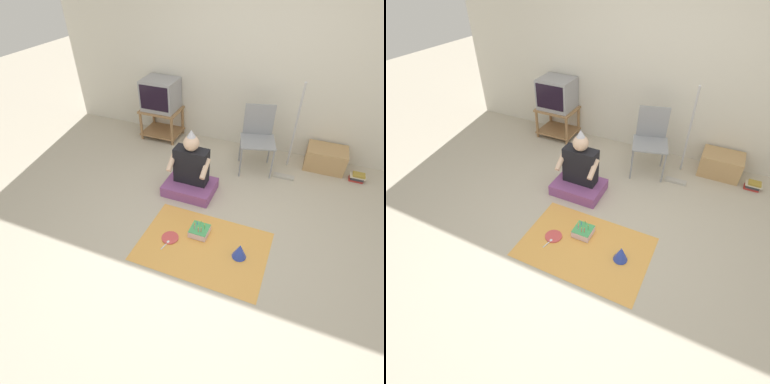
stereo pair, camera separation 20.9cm
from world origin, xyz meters
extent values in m
plane|color=#BCB29E|center=(0.00, 0.00, 0.00)|extent=(16.00, 16.00, 0.00)
cube|color=beige|center=(0.00, 2.11, 1.27)|extent=(6.40, 0.06, 2.55)
cube|color=#997047|center=(-1.45, 1.83, 0.46)|extent=(0.61, 0.49, 0.03)
cube|color=#997047|center=(-1.45, 1.83, 0.09)|extent=(0.61, 0.49, 0.02)
cylinder|color=#997047|center=(-1.73, 1.62, 0.24)|extent=(0.04, 0.04, 0.48)
cylinder|color=#997047|center=(-1.18, 1.62, 0.24)|extent=(0.04, 0.04, 0.48)
cylinder|color=#997047|center=(-1.73, 2.04, 0.24)|extent=(0.04, 0.04, 0.48)
cylinder|color=#997047|center=(-1.18, 2.04, 0.24)|extent=(0.04, 0.04, 0.48)
cube|color=#99999E|center=(-1.45, 1.84, 0.71)|extent=(0.52, 0.45, 0.47)
cube|color=black|center=(-1.45, 1.61, 0.73)|extent=(0.46, 0.01, 0.37)
cube|color=gray|center=(0.19, 1.43, 0.45)|extent=(0.55, 0.54, 0.02)
cube|color=gray|center=(0.13, 1.62, 0.66)|extent=(0.39, 0.12, 0.43)
cylinder|color=gray|center=(0.04, 1.18, 0.22)|extent=(0.02, 0.02, 0.45)
cylinder|color=gray|center=(0.44, 1.29, 0.22)|extent=(0.02, 0.02, 0.45)
cylinder|color=gray|center=(-0.06, 1.56, 0.22)|extent=(0.02, 0.02, 0.45)
cylinder|color=gray|center=(0.34, 1.67, 0.22)|extent=(0.02, 0.02, 0.45)
cube|color=tan|center=(1.11, 1.85, 0.15)|extent=(0.53, 0.39, 0.30)
cube|color=#B2ADA3|center=(0.62, 1.38, 0.01)|extent=(0.28, 0.09, 0.03)
cylinder|color=#B7B7BC|center=(0.62, 1.53, 0.67)|extent=(0.03, 0.33, 1.28)
cube|color=#B72D28|center=(1.54, 1.68, 0.02)|extent=(0.18, 0.12, 0.03)
cube|color=#333338|center=(1.55, 1.68, 0.05)|extent=(0.16, 0.13, 0.03)
cube|color=beige|center=(1.55, 1.68, 0.07)|extent=(0.20, 0.12, 0.02)
cube|color=#A88933|center=(1.56, 1.68, 0.09)|extent=(0.15, 0.12, 0.03)
cube|color=#8C4C8C|center=(-0.46, 0.61, 0.07)|extent=(0.63, 0.47, 0.14)
cube|color=black|center=(-0.46, 0.66, 0.37)|extent=(0.42, 0.19, 0.46)
sphere|color=beige|center=(-0.46, 0.66, 0.69)|extent=(0.19, 0.19, 0.19)
cone|color=silver|center=(-0.46, 0.66, 0.82)|extent=(0.11, 0.11, 0.09)
cylinder|color=beige|center=(-0.68, 0.56, 0.45)|extent=(0.06, 0.25, 0.20)
cylinder|color=beige|center=(-0.25, 0.56, 0.45)|extent=(0.06, 0.25, 0.20)
cube|color=#EFA84C|center=(0.02, -0.20, 0.00)|extent=(1.34, 0.93, 0.01)
cube|color=silver|center=(-0.08, -0.04, 0.04)|extent=(0.20, 0.20, 0.08)
cube|color=#4CB266|center=(-0.08, -0.04, 0.09)|extent=(0.20, 0.20, 0.01)
cylinder|color=#66C666|center=(-0.03, -0.04, 0.12)|extent=(0.01, 0.01, 0.07)
sphere|color=#FFCC4C|center=(-0.03, -0.04, 0.15)|extent=(0.01, 0.01, 0.01)
cylinder|color=#66C666|center=(-0.04, -0.01, 0.12)|extent=(0.01, 0.01, 0.07)
sphere|color=#FFCC4C|center=(-0.04, -0.01, 0.15)|extent=(0.01, 0.01, 0.01)
cylinder|color=#66C666|center=(-0.09, 0.01, 0.12)|extent=(0.01, 0.01, 0.07)
sphere|color=#FFCC4C|center=(-0.09, 0.01, 0.15)|extent=(0.01, 0.01, 0.01)
cylinder|color=#4C7FE5|center=(-0.12, -0.01, 0.12)|extent=(0.01, 0.01, 0.07)
sphere|color=#FFCC4C|center=(-0.12, -0.01, 0.15)|extent=(0.01, 0.01, 0.01)
cylinder|color=#EA4C4C|center=(-0.14, -0.05, 0.12)|extent=(0.01, 0.01, 0.07)
sphere|color=#FFCC4C|center=(-0.14, -0.05, 0.15)|extent=(0.01, 0.01, 0.01)
cylinder|color=#E58CCC|center=(-0.13, -0.08, 0.12)|extent=(0.01, 0.01, 0.07)
sphere|color=#FFCC4C|center=(-0.13, -0.08, 0.15)|extent=(0.01, 0.01, 0.01)
cylinder|color=#EA4C4C|center=(-0.08, -0.10, 0.12)|extent=(0.01, 0.01, 0.07)
sphere|color=#FFCC4C|center=(-0.08, -0.10, 0.15)|extent=(0.01, 0.01, 0.01)
cylinder|color=#EA4C4C|center=(-0.05, -0.09, 0.12)|extent=(0.01, 0.01, 0.07)
sphere|color=#FFCC4C|center=(-0.05, -0.09, 0.15)|extent=(0.01, 0.01, 0.01)
cone|color=blue|center=(0.41, -0.19, 0.09)|extent=(0.15, 0.15, 0.17)
cylinder|color=#D84C4C|center=(-0.36, -0.23, 0.01)|extent=(0.19, 0.19, 0.01)
ellipsoid|color=white|center=(-0.35, -0.29, 0.01)|extent=(0.04, 0.05, 0.01)
cube|color=white|center=(-0.36, -0.36, 0.01)|extent=(0.03, 0.10, 0.01)
camera|label=1|loc=(0.69, -2.19, 2.45)|focal=28.00mm
camera|label=2|loc=(0.89, -2.11, 2.45)|focal=28.00mm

